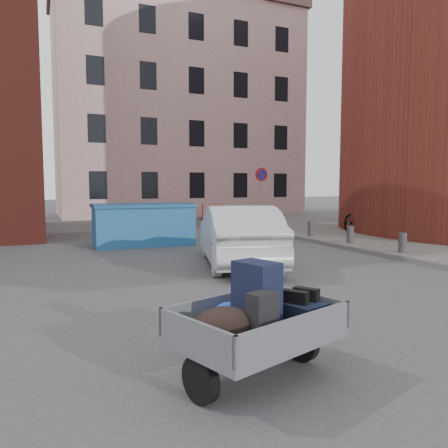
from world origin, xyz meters
name	(u,v)px	position (x,y,z in m)	size (l,w,h in m)	color
ground	(219,285)	(0.00, 0.00, 0.00)	(120.00, 120.00, 0.00)	#38383A
sidewalk	(426,237)	(10.00, 4.00, 0.06)	(9.00, 24.00, 0.12)	#474442
building_pink	(177,114)	(6.00, 22.00, 7.00)	(16.00, 8.00, 14.00)	#BA908F
no_parking_sign	(261,185)	(6.00, 9.48, 2.01)	(0.60, 0.09, 2.65)	gray
bollards	(350,235)	(6.00, 3.40, 0.40)	(0.22, 9.02, 0.55)	#3A3A3D
barriers	(185,213)	(4.20, 15.00, 0.50)	(4.70, 0.18, 1.00)	red
trailer	(256,322)	(-1.27, -4.04, 0.61)	(1.87, 1.97, 1.20)	black
dumpster	(143,224)	(-0.02, 6.50, 0.69)	(3.32, 1.80, 1.37)	#205D9B
silver_car	(238,235)	(1.32, 1.92, 0.74)	(1.57, 4.52, 1.49)	#A9ACB1
bicycle	(358,217)	(8.90, 6.48, 0.67)	(0.72, 2.08, 1.09)	black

